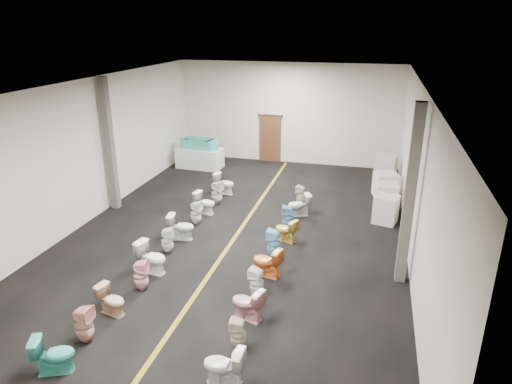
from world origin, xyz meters
TOP-DOWN VIEW (x-y plane):
  - floor at (0.00, 0.00)m, footprint 16.00×16.00m
  - ceiling at (0.00, 0.00)m, footprint 16.00×16.00m
  - wall_back at (0.00, 8.00)m, footprint 10.00×0.00m
  - wall_front at (0.00, -8.00)m, footprint 10.00×0.00m
  - wall_left at (-5.00, 0.00)m, footprint 0.00×16.00m
  - wall_right at (5.00, 0.00)m, footprint 0.00×16.00m
  - aisle_stripe at (0.00, 0.00)m, footprint 0.12×15.60m
  - back_door at (-0.80, 7.94)m, footprint 1.00×0.10m
  - door_frame at (-0.80, 7.95)m, footprint 1.15×0.08m
  - column_left at (-4.75, 1.00)m, footprint 0.25×0.25m
  - column_right at (4.75, -1.50)m, footprint 0.25×0.25m
  - display_table at (-3.60, 6.15)m, footprint 2.02×1.09m
  - bathtub at (-3.60, 6.15)m, footprint 1.85×0.84m
  - appliance_crate_a at (4.40, 2.07)m, footprint 0.86×0.86m
  - appliance_crate_b at (4.40, 3.02)m, footprint 0.80×0.80m
  - appliance_crate_c at (4.40, 4.46)m, footprint 0.99×0.99m
  - appliance_crate_d at (4.40, 6.18)m, footprint 0.94×0.94m
  - toilet_left_0 at (-1.56, -6.49)m, footprint 0.86×0.69m
  - toilet_left_1 at (-1.53, -5.60)m, footprint 0.38×0.37m
  - toilet_left_2 at (-1.51, -4.60)m, footprint 0.74×0.53m
  - toilet_left_3 at (-1.35, -3.56)m, footprint 0.40×0.40m
  - toilet_left_4 at (-1.48, -2.72)m, footprint 0.89×0.61m
  - toilet_left_5 at (-1.55, -1.64)m, footprint 0.42×0.41m
  - toilet_left_6 at (-1.52, -0.74)m, footprint 0.83×0.55m
  - toilet_left_7 at (-1.48, 0.36)m, footprint 0.42×0.41m
  - toilet_left_8 at (-1.53, 1.30)m, footprint 0.81×0.56m
  - toilet_left_9 at (-1.42, 2.19)m, footprint 0.51×0.50m
  - toilet_left_10 at (-1.50, 3.28)m, footprint 0.83×0.55m
  - toilet_right_1 at (1.57, -5.98)m, footprint 0.76×0.44m
  - toilet_right_2 at (1.55, -5.01)m, footprint 0.33×0.33m
  - toilet_right_3 at (1.46, -4.02)m, footprint 0.84×0.63m
  - toilet_right_4 at (1.43, -3.12)m, footprint 0.41×0.40m
  - toilet_right_5 at (1.45, -2.15)m, footprint 0.86×0.62m
  - toilet_right_6 at (1.40, -1.13)m, footprint 0.39×0.38m
  - toilet_right_7 at (1.53, -0.07)m, footprint 0.79×0.63m
  - toilet_right_8 at (1.44, 0.75)m, footprint 0.41×0.41m
  - toilet_right_9 at (1.60, 1.88)m, footprint 0.87×0.71m
  - toilet_right_10 at (1.51, 2.84)m, footprint 0.40×0.39m

SIDE VIEW (x-z plane):
  - floor at x=0.00m, z-range 0.00..0.00m
  - aisle_stripe at x=0.00m, z-range 0.00..0.01m
  - toilet_right_2 at x=1.55m, z-range 0.00..0.68m
  - toilet_left_2 at x=-1.51m, z-range 0.00..0.69m
  - toilet_right_7 at x=1.53m, z-range 0.00..0.71m
  - toilet_right_10 at x=1.51m, z-range 0.00..0.72m
  - toilet_right_4 at x=1.43m, z-range 0.00..0.74m
  - toilet_left_8 at x=-1.53m, z-range 0.00..0.75m
  - toilet_left_5 at x=-1.55m, z-range 0.00..0.76m
  - toilet_right_3 at x=1.46m, z-range 0.00..0.76m
  - toilet_left_0 at x=-1.56m, z-range 0.00..0.77m
  - toilet_right_1 at x=1.57m, z-range 0.00..0.77m
  - toilet_right_9 at x=1.60m, z-range 0.00..0.77m
  - toilet_right_8 at x=1.44m, z-range 0.00..0.79m
  - toilet_right_5 at x=1.45m, z-range 0.00..0.79m
  - toilet_left_7 at x=-1.48m, z-range 0.00..0.79m
  - toilet_left_10 at x=-1.50m, z-range 0.00..0.79m
  - toilet_left_6 at x=-1.52m, z-range 0.00..0.79m
  - toilet_left_3 at x=-1.35m, z-range 0.00..0.80m
  - toilet_right_6 at x=1.40m, z-range 0.00..0.83m
  - toilet_left_1 at x=-1.53m, z-range 0.00..0.83m
  - toilet_left_4 at x=-1.48m, z-range 0.00..0.84m
  - toilet_left_9 at x=-1.42m, z-range 0.00..0.86m
  - display_table at x=-3.60m, z-range 0.00..0.88m
  - appliance_crate_a at x=4.40m, z-range 0.00..0.91m
  - appliance_crate_c at x=4.40m, z-range 0.00..0.91m
  - appliance_crate_b at x=4.40m, z-range 0.00..1.00m
  - appliance_crate_d at x=4.40m, z-range 0.00..1.12m
  - back_door at x=-0.80m, z-range 0.00..2.10m
  - bathtub at x=-3.60m, z-range 0.79..1.34m
  - door_frame at x=-0.80m, z-range 2.07..2.17m
  - wall_back at x=0.00m, z-range -2.75..7.25m
  - wall_front at x=0.00m, z-range -2.75..7.25m
  - wall_left at x=-5.00m, z-range -5.75..10.25m
  - wall_right at x=5.00m, z-range -5.75..10.25m
  - column_left at x=-4.75m, z-range 0.00..4.50m
  - column_right at x=4.75m, z-range 0.00..4.50m
  - ceiling at x=0.00m, z-range 4.50..4.50m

